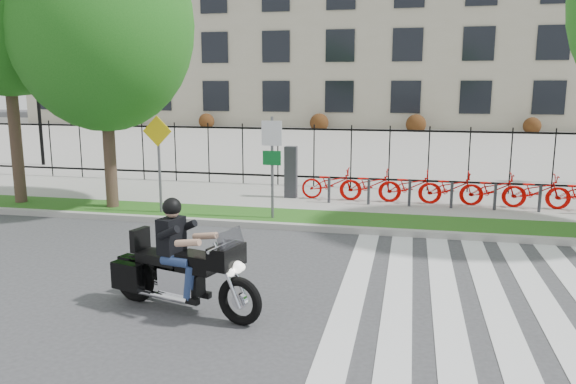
# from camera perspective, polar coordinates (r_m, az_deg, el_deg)

# --- Properties ---
(ground) EXTENTS (120.00, 120.00, 0.00)m
(ground) POSITION_cam_1_polar(r_m,az_deg,el_deg) (9.72, -6.85, -9.72)
(ground) COLOR #38383B
(ground) RESTS_ON ground
(curb) EXTENTS (60.00, 0.20, 0.15)m
(curb) POSITION_cam_1_polar(r_m,az_deg,el_deg) (13.45, -1.11, -3.47)
(curb) COLOR #A3A199
(curb) RESTS_ON ground
(grass_verge) EXTENTS (60.00, 1.50, 0.15)m
(grass_verge) POSITION_cam_1_polar(r_m,az_deg,el_deg) (14.26, -0.31, -2.64)
(grass_verge) COLOR #1F5415
(grass_verge) RESTS_ON ground
(sidewalk) EXTENTS (60.00, 3.50, 0.15)m
(sidewalk) POSITION_cam_1_polar(r_m,az_deg,el_deg) (16.65, 1.59, -0.68)
(sidewalk) COLOR #9A9890
(sidewalk) RESTS_ON ground
(plaza) EXTENTS (80.00, 34.00, 0.10)m
(plaza) POSITION_cam_1_polar(r_m,az_deg,el_deg) (33.88, 7.22, 5.08)
(plaza) COLOR #9A9890
(plaza) RESTS_ON ground
(crosswalk_stripes) EXTENTS (5.70, 8.00, 0.01)m
(crosswalk_stripes) POSITION_cam_1_polar(r_m,az_deg,el_deg) (9.39, 22.81, -11.24)
(crosswalk_stripes) COLOR silver
(crosswalk_stripes) RESTS_ON ground
(iron_fence) EXTENTS (30.00, 0.06, 2.00)m
(iron_fence) POSITION_cam_1_polar(r_m,az_deg,el_deg) (18.17, 2.65, 3.72)
(iron_fence) COLOR black
(iron_fence) RESTS_ON sidewalk
(office_building) EXTENTS (60.00, 21.90, 20.15)m
(office_building) POSITION_cam_1_polar(r_m,az_deg,el_deg) (53.98, 9.55, 17.69)
(office_building) COLOR #A19982
(office_building) RESTS_ON ground
(lamp_post_left) EXTENTS (1.06, 0.70, 4.25)m
(lamp_post_left) POSITION_cam_1_polar(r_m,az_deg,el_deg) (25.50, -24.12, 9.48)
(lamp_post_left) COLOR black
(lamp_post_left) RESTS_ON ground
(street_tree_1) EXTENTS (4.72, 4.72, 7.46)m
(street_tree_1) POSITION_cam_1_polar(r_m,az_deg,el_deg) (15.71, -18.37, 15.74)
(street_tree_1) COLOR #3E2A22
(street_tree_1) RESTS_ON grass_verge
(bike_share_station) EXTENTS (8.84, 0.84, 1.50)m
(bike_share_station) POSITION_cam_1_polar(r_m,az_deg,el_deg) (16.05, 15.89, 0.42)
(bike_share_station) COLOR #2D2D33
(bike_share_station) RESTS_ON sidewalk
(sign_pole_regulatory) EXTENTS (0.50, 0.09, 2.50)m
(sign_pole_regulatory) POSITION_cam_1_polar(r_m,az_deg,el_deg) (13.66, -1.64, 3.86)
(sign_pole_regulatory) COLOR #59595B
(sign_pole_regulatory) RESTS_ON grass_verge
(sign_pole_warning) EXTENTS (0.78, 0.09, 2.49)m
(sign_pole_warning) POSITION_cam_1_polar(r_m,az_deg,el_deg) (14.67, -13.02, 4.08)
(sign_pole_warning) COLOR #59595B
(sign_pole_warning) RESTS_ON grass_verge
(motorcycle_rider) EXTENTS (2.67, 1.21, 2.11)m
(motorcycle_rider) POSITION_cam_1_polar(r_m,az_deg,el_deg) (8.65, -10.69, -7.52)
(motorcycle_rider) COLOR black
(motorcycle_rider) RESTS_ON ground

